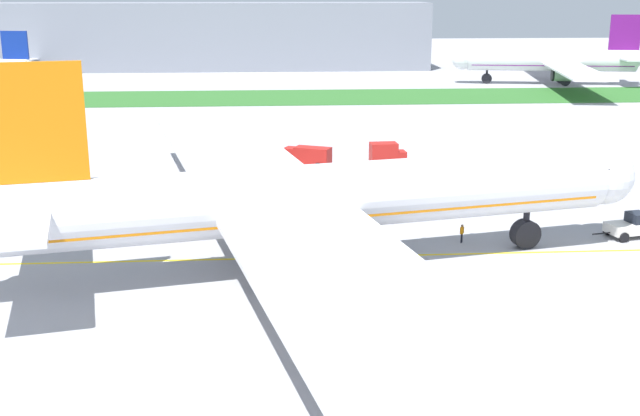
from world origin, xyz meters
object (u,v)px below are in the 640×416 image
Objects in this scene: airliner_foreground at (301,200)px; ground_crew_wingwalker_port at (300,235)px; ground_crew_marshaller_front at (462,232)px; pushback_tug at (632,226)px; service_truck_catering_van at (387,155)px; service_truck_baggage_loader at (18,154)px; parked_airliner_far_centre at (554,61)px; service_truck_fuel_bowser at (307,156)px.

ground_crew_wingwalker_port is (0.16, 6.15, -4.75)m from airliner_foreground.
ground_crew_marshaller_front is at bearing 22.52° from airliner_foreground.
pushback_tug is 1.34× the size of service_truck_catering_van.
pushback_tug is at bearing -28.57° from service_truck_baggage_loader.
service_truck_catering_van is at bearing 120.69° from pushback_tug.
ground_crew_wingwalker_port is at bearing 88.51° from airliner_foreground.
airliner_foreground is 38.83m from service_truck_catering_van.
service_truck_catering_van reaches higher than ground_crew_wingwalker_port.
service_truck_catering_van reaches higher than ground_crew_marshaller_front.
service_truck_catering_van is (46.71, -5.13, 0.27)m from service_truck_baggage_loader.
pushback_tug is 121.45m from parked_airliner_far_centre.
ground_crew_wingwalker_port is 133.48m from parked_airliner_far_centre.
service_truck_baggage_loader is at bearing 129.48° from airliner_foreground.
airliner_foreground is 38.01m from service_truck_fuel_bowser.
airliner_foreground reaches higher than pushback_tug.
service_truck_fuel_bowser is at bearing 86.29° from airliner_foreground.
airliner_foreground is at bearing -157.48° from ground_crew_marshaller_front.
service_truck_fuel_bowser reaches higher than service_truck_baggage_loader.
parked_airliner_far_centre is (64.57, 122.98, -0.31)m from airliner_foreground.
ground_crew_wingwalker_port is at bearing -179.16° from pushback_tug.
service_truck_catering_van is (12.19, 30.44, 0.67)m from ground_crew_wingwalker_port.
pushback_tug is 3.66× the size of ground_crew_marshaller_front.
service_truck_fuel_bowser reaches higher than ground_crew_wingwalker_port.
parked_airliner_far_centre is at bearing 73.53° from pushback_tug.
service_truck_baggage_loader is (-34.53, 35.57, 0.40)m from ground_crew_wingwalker_port.
service_truck_catering_van is 0.06× the size of parked_airliner_far_centre.
service_truck_baggage_loader is at bearing 143.83° from ground_crew_marshaller_front.
ground_crew_wingwalker_port is 0.97× the size of ground_crew_marshaller_front.
service_truck_catering_van is at bearing -6.29° from service_truck_fuel_bowser.
ground_crew_marshaller_front is at bearing -36.17° from service_truck_baggage_loader.
ground_crew_marshaller_front is 0.33× the size of service_truck_baggage_loader.
pushback_tug is 15.68m from ground_crew_marshaller_front.
ground_crew_wingwalker_port is 49.57m from service_truck_baggage_loader.
service_truck_baggage_loader is (-64.52, 35.13, 0.36)m from pushback_tug.
service_truck_baggage_loader is 37.03m from service_truck_fuel_bowser.
airliner_foreground is 20.90× the size of service_truck_catering_van.
service_truck_fuel_bowser is (-12.04, 31.68, 0.43)m from ground_crew_marshaller_front.
airliner_foreground reaches higher than parked_airliner_far_centre.
airliner_foreground is 18.91× the size of service_truck_baggage_loader.
ground_crew_marshaller_front is at bearing -0.59° from ground_crew_wingwalker_port.
service_truck_fuel_bowser reaches higher than ground_crew_marshaller_front.
service_truck_catering_van is at bearing 94.00° from ground_crew_marshaller_front.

